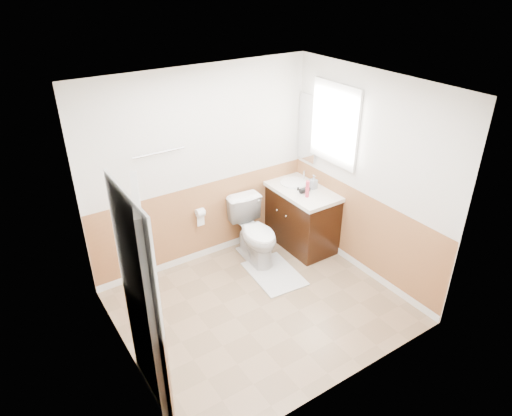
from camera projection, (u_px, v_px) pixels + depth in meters
floor at (261, 307)px, 5.26m from camera, size 3.00×3.00×0.00m
ceiling at (262, 89)px, 4.07m from camera, size 3.00×3.00×0.00m
wall_back at (202, 169)px, 5.62m from camera, size 3.00×0.00×3.00m
wall_front at (351, 277)px, 3.71m from camera, size 3.00×0.00×3.00m
wall_left at (117, 258)px, 3.94m from camera, size 0.00×3.00×3.00m
wall_right at (367, 178)px, 5.39m from camera, size 0.00×3.00×3.00m
wainscot_back at (206, 222)px, 5.97m from camera, size 3.00×0.00×3.00m
wainscot_front at (342, 344)px, 4.08m from camera, size 3.00×0.00×3.00m
wainscot_left at (130, 324)px, 4.30m from camera, size 0.00×2.60×2.60m
wainscot_right at (359, 232)px, 5.74m from camera, size 0.00×2.60×2.60m
toilet at (255, 232)px, 5.93m from camera, size 0.52×0.83×0.81m
bath_mat at (274, 274)px, 5.80m from camera, size 0.62×0.84×0.02m
vanity_cabinet at (299, 217)px, 6.29m from camera, size 0.55×1.10×0.80m
vanity_knob_left at (286, 216)px, 6.00m from camera, size 0.03×0.03×0.03m
vanity_knob_right at (277, 210)px, 6.15m from camera, size 0.03×0.03×0.03m
countertop at (300, 189)px, 6.09m from camera, size 0.60×1.15×0.05m
sink_basin at (293, 183)px, 6.18m from camera, size 0.36×0.36×0.02m
faucet at (304, 175)px, 6.24m from camera, size 0.02×0.02×0.14m
lotion_bottle at (307, 189)px, 5.78m from camera, size 0.05×0.05×0.22m
soap_dispenser at (313, 182)px, 6.00m from camera, size 0.09×0.09×0.19m
hair_dryer_body at (305, 190)px, 5.93m from camera, size 0.14×0.07×0.07m
hair_dryer_handle at (298, 190)px, 6.00m from camera, size 0.03×0.03×0.07m
mirror_panel at (308, 128)px, 6.04m from camera, size 0.02×0.35×0.90m
window_frame at (335, 124)px, 5.57m from camera, size 0.04×0.80×1.00m
window_glass at (336, 124)px, 5.57m from camera, size 0.01×0.70×0.90m
door at (151, 304)px, 3.77m from camera, size 0.29×0.78×2.04m
door_frame at (142, 306)px, 3.72m from camera, size 0.02×0.92×2.10m
door_knob at (144, 287)px, 4.07m from camera, size 0.06×0.06×0.06m
towel_bar at (159, 153)px, 5.15m from camera, size 0.62×0.02×0.02m
tp_holder_bar at (200, 213)px, 5.78m from camera, size 0.14×0.02×0.02m
tp_roll at (200, 213)px, 5.78m from camera, size 0.10×0.11×0.11m
tp_sheet at (201, 220)px, 5.83m from camera, size 0.10×0.01×0.16m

